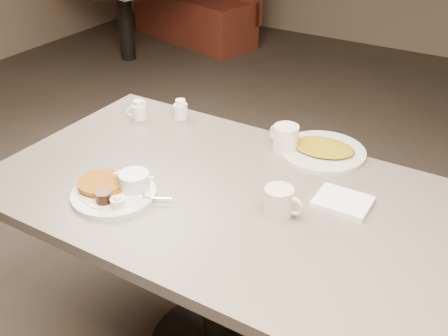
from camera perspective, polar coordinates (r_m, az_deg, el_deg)
The scene contains 8 objects.
diner_table at distance 1.81m, azimuth -0.33°, elevation -6.80°, with size 1.50×0.90×0.75m.
main_plate at distance 1.71m, azimuth -11.45°, elevation -2.18°, with size 0.35×0.34×0.07m.
coffee_mug_near at distance 1.58m, azimuth 5.95°, elevation -3.57°, with size 0.12×0.09×0.09m.
napkin at distance 1.68m, azimuth 12.55°, elevation -3.54°, with size 0.17×0.14×0.02m.
coffee_mug_far at distance 1.92m, azimuth 6.52°, elevation 3.15°, with size 0.14×0.12×0.10m.
creamer_left at distance 2.18m, azimuth -9.08°, elevation 6.07°, with size 0.08×0.07×0.08m.
creamer_right at distance 2.16m, azimuth -4.65°, elevation 6.21°, with size 0.08×0.07×0.08m.
hash_plate at distance 1.94m, azimuth 10.49°, elevation 1.88°, with size 0.34×0.34×0.04m.
Camera 1 is at (0.75, -1.22, 1.69)m, focal length 42.89 mm.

